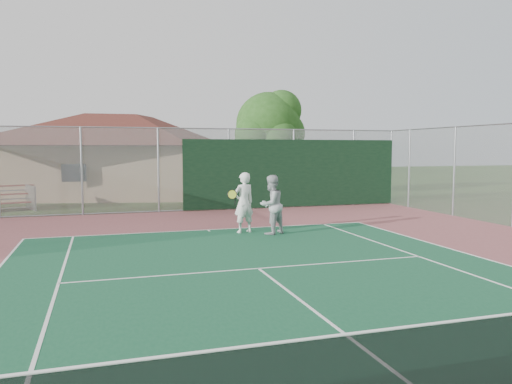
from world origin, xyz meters
TOP-DOWN VIEW (x-y plane):
  - tennis_net at (0.00, 0.00)m, footprint 11.85×0.08m
  - back_fence at (2.11, 16.98)m, footprint 20.08×0.11m
  - side_fence_right at (10.00, 12.50)m, footprint 0.08×9.00m
  - clubhouse at (-2.16, 25.10)m, footprint 13.93×10.84m
  - tree at (5.54, 21.83)m, footprint 4.16×3.94m
  - player_white_front at (0.98, 11.05)m, footprint 1.01×0.71m
  - player_grey_back at (1.71, 10.52)m, footprint 1.11×1.04m

SIDE VIEW (x-z plane):
  - tennis_net at x=0.00m, z-range -0.04..1.06m
  - player_grey_back at x=1.71m, z-range 0.00..1.83m
  - player_white_front at x=0.98m, z-range 0.00..1.90m
  - back_fence at x=2.11m, z-range -0.09..3.43m
  - side_fence_right at x=10.00m, z-range 0.00..3.50m
  - clubhouse at x=-2.16m, z-range 0.04..5.39m
  - tree at x=5.54m, z-range 0.91..6.71m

